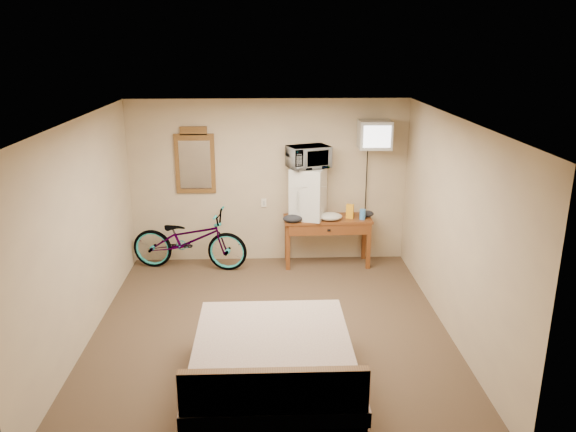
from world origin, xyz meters
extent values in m
plane|color=#503C28|center=(0.00, 0.00, 0.00)|extent=(4.60, 4.60, 0.00)
plane|color=silver|center=(0.00, 0.00, 2.50)|extent=(4.60, 4.60, 0.00)
cube|color=tan|center=(0.00, 2.30, 1.25)|extent=(4.20, 0.04, 2.50)
cube|color=tan|center=(0.00, -2.30, 1.25)|extent=(4.20, 0.04, 2.50)
cube|color=tan|center=(-2.10, 0.00, 1.25)|extent=(0.04, 4.60, 2.50)
cube|color=tan|center=(2.10, 0.00, 1.25)|extent=(0.04, 4.60, 2.50)
cube|color=silver|center=(-0.08, 2.29, 0.92)|extent=(0.08, 0.01, 0.13)
cube|color=maroon|center=(0.88, 2.04, 0.73)|extent=(1.32, 0.53, 0.04)
cube|color=maroon|center=(0.27, 1.84, 0.35)|extent=(0.06, 0.06, 0.71)
cube|color=maroon|center=(1.49, 1.84, 0.35)|extent=(0.06, 0.06, 0.71)
cube|color=maroon|center=(0.27, 2.24, 0.35)|extent=(0.06, 0.06, 0.71)
cube|color=maroon|center=(1.49, 2.24, 0.35)|extent=(0.06, 0.06, 0.71)
cube|color=maroon|center=(0.88, 1.82, 0.63)|extent=(1.19, 0.06, 0.16)
cube|color=black|center=(0.88, 1.80, 0.63)|extent=(0.05, 0.02, 0.03)
cube|color=silver|center=(0.58, 2.04, 1.14)|extent=(0.59, 0.58, 0.77)
cube|color=#A7A7A2|center=(0.58, 1.81, 1.29)|extent=(0.47, 0.01, 0.00)
cylinder|color=#A7A7A2|center=(0.41, 1.81, 1.09)|extent=(0.02, 0.02, 0.28)
imported|color=silver|center=(0.58, 2.04, 1.68)|extent=(0.68, 0.58, 0.32)
cube|color=#FFA916|center=(1.21, 2.00, 0.86)|extent=(0.12, 0.10, 0.21)
cylinder|color=#3F87D8|center=(1.39, 1.94, 0.83)|extent=(0.09, 0.09, 0.15)
ellipsoid|color=beige|center=(0.91, 1.92, 0.80)|extent=(0.36, 0.27, 0.11)
ellipsoid|color=black|center=(0.34, 1.84, 0.80)|extent=(0.29, 0.22, 0.11)
ellipsoid|color=black|center=(1.48, 2.06, 0.80)|extent=(0.21, 0.17, 0.09)
cube|color=black|center=(1.54, 2.28, 1.91)|extent=(0.14, 0.02, 0.14)
cylinder|color=black|center=(1.54, 2.24, 1.91)|extent=(0.05, 0.30, 0.05)
cube|color=#A7A7A2|center=(1.54, 2.02, 2.01)|extent=(0.47, 0.40, 0.41)
cube|color=white|center=(1.54, 1.82, 2.01)|extent=(0.39, 0.02, 0.31)
cube|color=black|center=(1.54, 2.22, 2.01)|extent=(0.29, 0.02, 0.25)
cube|color=brown|center=(-1.10, 2.27, 1.55)|extent=(0.59, 0.04, 0.90)
cube|color=brown|center=(-1.10, 2.27, 2.04)|extent=(0.39, 0.04, 0.13)
cube|color=white|center=(-1.10, 2.25, 1.53)|extent=(0.47, 0.01, 0.73)
imported|color=black|center=(-1.20, 1.95, 0.46)|extent=(1.82, 0.86, 0.92)
cube|color=brown|center=(0.01, -1.30, 0.20)|extent=(1.49, 1.98, 0.40)
cube|color=#C3B497|center=(0.01, -1.30, 0.45)|extent=(1.53, 2.02, 0.14)
cube|color=brown|center=(0.01, -2.26, 0.55)|extent=(1.48, 0.08, 0.70)
ellipsoid|color=silver|center=(-0.33, -1.95, 0.58)|extent=(0.57, 0.35, 0.20)
ellipsoid|color=silver|center=(0.36, -1.95, 0.58)|extent=(0.57, 0.35, 0.20)
camera|label=1|loc=(-0.02, -6.00, 3.32)|focal=35.00mm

